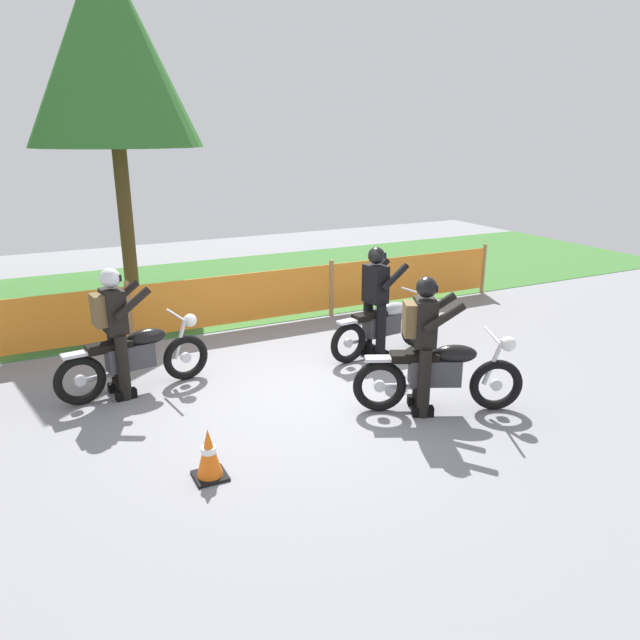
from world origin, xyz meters
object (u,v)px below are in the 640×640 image
(rider_trailing, at_px, (376,298))
(traffic_cone, at_px, (209,454))
(motorcycle_trailing, at_px, (385,326))
(rider_third, at_px, (423,337))
(motorcycle_lead, at_px, (135,358))
(motorcycle_third, at_px, (440,374))
(rider_lead, at_px, (115,326))

(rider_trailing, relative_size, traffic_cone, 3.19)
(motorcycle_trailing, relative_size, traffic_cone, 3.69)
(rider_trailing, xyz_separation_m, rider_third, (-0.48, -1.84, 0.03))
(motorcycle_lead, bearing_deg, motorcycle_trailing, -12.51)
(rider_third, xyz_separation_m, traffic_cone, (-2.75, -0.30, -0.69))
(traffic_cone, bearing_deg, motorcycle_trailing, 32.34)
(motorcycle_third, relative_size, rider_third, 1.14)
(traffic_cone, bearing_deg, motorcycle_third, 4.00)
(rider_lead, bearing_deg, rider_third, -41.47)
(rider_trailing, height_order, rider_third, same)
(motorcycle_lead, bearing_deg, rider_trailing, -13.13)
(motorcycle_trailing, relative_size, rider_trailing, 1.16)
(motorcycle_third, bearing_deg, rider_third, -179.49)
(motorcycle_trailing, bearing_deg, motorcycle_lead, 169.11)
(motorcycle_third, xyz_separation_m, rider_trailing, (0.28, 1.94, 0.44))
(motorcycle_trailing, distance_m, rider_trailing, 0.50)
(rider_lead, bearing_deg, motorcycle_third, -40.99)
(motorcycle_third, bearing_deg, motorcycle_trailing, 101.88)
(motorcycle_third, height_order, rider_third, rider_third)
(motorcycle_lead, distance_m, rider_third, 3.72)
(motorcycle_trailing, bearing_deg, traffic_cone, -154.08)
(rider_lead, distance_m, rider_trailing, 3.71)
(traffic_cone, bearing_deg, rider_third, 6.25)
(motorcycle_third, distance_m, rider_third, 0.52)
(rider_trailing, bearing_deg, motorcycle_lead, 168.49)
(rider_third, relative_size, traffic_cone, 3.19)
(traffic_cone, bearing_deg, rider_lead, 100.79)
(motorcycle_lead, height_order, rider_lead, rider_lead)
(motorcycle_third, relative_size, traffic_cone, 3.65)
(rider_lead, bearing_deg, traffic_cone, -87.25)
(rider_lead, bearing_deg, rider_trailing, -12.32)
(motorcycle_trailing, relative_size, motorcycle_third, 1.01)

